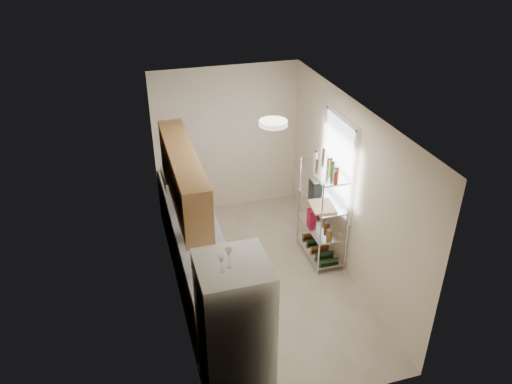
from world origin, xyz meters
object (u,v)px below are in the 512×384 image
at_px(refrigerator, 235,330).
at_px(frying_pan_large, 187,209).
at_px(espresso_machine, 316,187).
at_px(cutting_board, 322,206).
at_px(rice_cooker, 193,229).

height_order(refrigerator, frying_pan_large, refrigerator).
xyz_separation_m(refrigerator, espresso_machine, (1.83, 2.26, 0.26)).
bearing_deg(cutting_board, frying_pan_large, 160.76).
relative_size(frying_pan_large, cutting_board, 0.65).
xyz_separation_m(refrigerator, frying_pan_large, (-0.09, 2.52, 0.04)).
bearing_deg(frying_pan_large, rice_cooker, -73.52).
relative_size(refrigerator, frying_pan_large, 6.37).
height_order(rice_cooker, cutting_board, rice_cooker).
bearing_deg(refrigerator, frying_pan_large, 92.15).
height_order(frying_pan_large, cutting_board, cutting_board).
bearing_deg(espresso_machine, rice_cooker, -166.80).
height_order(frying_pan_large, espresso_machine, espresso_machine).
relative_size(cutting_board, espresso_machine, 1.70).
xyz_separation_m(rice_cooker, cutting_board, (1.90, 0.04, 0.01)).
xyz_separation_m(rice_cooker, espresso_machine, (1.95, 0.43, 0.12)).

